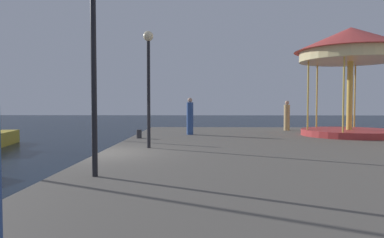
% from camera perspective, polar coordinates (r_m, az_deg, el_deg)
% --- Properties ---
extents(ground_plane, '(120.00, 120.00, 0.00)m').
position_cam_1_polar(ground_plane, '(11.89, -14.87, -9.13)').
color(ground_plane, black).
extents(quay_dock, '(14.49, 24.57, 0.80)m').
position_cam_1_polar(quay_dock, '(12.03, 20.75, -7.14)').
color(quay_dock, '#5B564F').
rests_on(quay_dock, ground).
extents(carousel, '(5.39, 5.39, 5.31)m').
position_cam_1_polar(carousel, '(19.04, 24.46, 9.50)').
color(carousel, '#B23333').
rests_on(carousel, quay_dock).
extents(lamp_post_near_edge, '(0.36, 0.36, 4.16)m').
position_cam_1_polar(lamp_post_near_edge, '(7.94, -15.78, 11.66)').
color(lamp_post_near_edge, black).
rests_on(lamp_post_near_edge, quay_dock).
extents(lamp_post_mid_promenade, '(0.36, 0.36, 4.15)m').
position_cam_1_polar(lamp_post_mid_promenade, '(12.61, -7.12, 8.27)').
color(lamp_post_mid_promenade, black).
rests_on(lamp_post_mid_promenade, quay_dock).
extents(bollard_north, '(0.24, 0.24, 0.40)m').
position_cam_1_polar(bollard_north, '(16.18, -8.63, -2.41)').
color(bollard_north, '#2D2D33').
rests_on(bollard_north, quay_dock).
extents(person_far_corner, '(0.34, 0.34, 1.76)m').
position_cam_1_polar(person_far_corner, '(21.36, 15.21, 0.40)').
color(person_far_corner, tan).
rests_on(person_far_corner, quay_dock).
extents(person_mid_promenade, '(0.34, 0.34, 1.89)m').
position_cam_1_polar(person_mid_promenade, '(17.84, -0.33, 0.29)').
color(person_mid_promenade, '#2D4C8C').
rests_on(person_mid_promenade, quay_dock).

